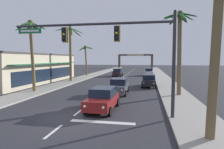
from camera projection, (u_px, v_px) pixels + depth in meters
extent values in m
plane|color=#2D2D33|center=(72.00, 117.00, 12.63)|extent=(220.00, 220.00, 0.00)
cube|color=#9E998E|center=(166.00, 82.00, 30.85)|extent=(3.20, 110.00, 0.14)
cube|color=#9E998E|center=(74.00, 80.00, 33.63)|extent=(3.20, 110.00, 0.14)
cube|color=silver|center=(54.00, 131.00, 10.16)|extent=(0.16, 2.00, 0.01)
cube|color=silver|center=(79.00, 112.00, 13.96)|extent=(0.16, 2.00, 0.01)
cube|color=silver|center=(94.00, 100.00, 17.75)|extent=(0.16, 2.00, 0.01)
cube|color=silver|center=(103.00, 93.00, 21.55)|extent=(0.16, 2.00, 0.01)
cube|color=silver|center=(110.00, 88.00, 25.34)|extent=(0.16, 2.00, 0.01)
cube|color=silver|center=(114.00, 84.00, 29.14)|extent=(0.16, 2.00, 0.01)
cube|color=silver|center=(118.00, 81.00, 32.93)|extent=(0.16, 2.00, 0.01)
cube|color=silver|center=(121.00, 79.00, 36.73)|extent=(0.16, 2.00, 0.01)
cube|color=silver|center=(124.00, 77.00, 40.53)|extent=(0.16, 2.00, 0.01)
cube|color=silver|center=(126.00, 76.00, 44.32)|extent=(0.16, 2.00, 0.01)
cube|color=silver|center=(127.00, 74.00, 48.12)|extent=(0.16, 2.00, 0.01)
cube|color=silver|center=(129.00, 73.00, 51.91)|extent=(0.16, 2.00, 0.01)
cube|color=silver|center=(130.00, 72.00, 55.71)|extent=(0.16, 2.00, 0.01)
cube|color=silver|center=(131.00, 71.00, 59.50)|extent=(0.16, 2.00, 0.01)
cube|color=silver|center=(132.00, 71.00, 63.30)|extent=(0.16, 2.00, 0.01)
cube|color=silver|center=(133.00, 70.00, 67.09)|extent=(0.16, 2.00, 0.01)
cube|color=silver|center=(134.00, 69.00, 70.89)|extent=(0.16, 2.00, 0.01)
cube|color=silver|center=(134.00, 69.00, 74.68)|extent=(0.16, 2.00, 0.01)
cube|color=silver|center=(135.00, 68.00, 78.48)|extent=(0.16, 2.00, 0.01)
cube|color=silver|center=(102.00, 122.00, 11.65)|extent=(4.00, 0.44, 0.01)
cylinder|color=#2D2D33|center=(174.00, 67.00, 11.93)|extent=(0.22, 0.22, 6.65)
cylinder|color=#2D2D33|center=(90.00, 24.00, 12.67)|extent=(10.76, 0.16, 0.16)
sphere|color=#2D2D33|center=(175.00, 11.00, 11.66)|extent=(0.20, 0.20, 0.20)
cube|color=black|center=(117.00, 33.00, 12.38)|extent=(0.32, 0.26, 0.92)
sphere|color=black|center=(116.00, 28.00, 12.22)|extent=(0.17, 0.17, 0.17)
sphere|color=yellow|center=(116.00, 33.00, 12.24)|extent=(0.17, 0.17, 0.17)
sphere|color=black|center=(116.00, 38.00, 12.27)|extent=(0.17, 0.17, 0.17)
cube|color=yellow|center=(117.00, 34.00, 12.54)|extent=(0.42, 0.03, 1.04)
cube|color=black|center=(65.00, 35.00, 13.02)|extent=(0.32, 0.26, 0.92)
sphere|color=black|center=(64.00, 30.00, 12.86)|extent=(0.17, 0.17, 0.17)
sphere|color=yellow|center=(64.00, 34.00, 12.88)|extent=(0.17, 0.17, 0.17)
sphere|color=black|center=(64.00, 39.00, 12.91)|extent=(0.17, 0.17, 0.17)
cube|color=yellow|center=(66.00, 35.00, 13.18)|extent=(0.42, 0.03, 1.04)
cube|color=#146038|center=(30.00, 31.00, 13.48)|extent=(1.74, 0.05, 0.36)
cube|color=white|center=(30.00, 31.00, 13.45)|extent=(1.40, 0.01, 0.12)
cube|color=maroon|center=(103.00, 101.00, 14.39)|extent=(1.93, 4.37, 0.72)
cube|color=black|center=(103.00, 92.00, 14.48)|extent=(1.68, 2.26, 0.64)
cylinder|color=black|center=(110.00, 111.00, 12.85)|extent=(0.24, 0.65, 0.64)
cylinder|color=black|center=(85.00, 110.00, 13.23)|extent=(0.24, 0.65, 0.64)
cylinder|color=black|center=(118.00, 102.00, 15.61)|extent=(0.24, 0.65, 0.64)
cylinder|color=black|center=(97.00, 101.00, 15.99)|extent=(0.24, 0.65, 0.64)
sphere|color=#F9EFC6|center=(103.00, 108.00, 12.14)|extent=(0.18, 0.18, 0.18)
sphere|color=#F9EFC6|center=(85.00, 106.00, 12.41)|extent=(0.18, 0.18, 0.18)
cube|color=red|center=(117.00, 95.00, 16.34)|extent=(0.24, 0.07, 0.20)
cube|color=red|center=(102.00, 94.00, 16.63)|extent=(0.24, 0.07, 0.20)
cube|color=#4C515B|center=(119.00, 88.00, 21.09)|extent=(1.76, 4.30, 0.72)
cube|color=black|center=(119.00, 81.00, 21.18)|extent=(1.60, 2.20, 0.64)
cylinder|color=black|center=(125.00, 93.00, 19.57)|extent=(0.22, 0.64, 0.64)
cylinder|color=black|center=(109.00, 93.00, 19.88)|extent=(0.22, 0.64, 0.64)
cylinder|color=black|center=(128.00, 89.00, 22.36)|extent=(0.22, 0.64, 0.64)
cylinder|color=black|center=(113.00, 89.00, 22.66)|extent=(0.22, 0.64, 0.64)
sphere|color=#F9EFC6|center=(122.00, 90.00, 18.85)|extent=(0.18, 0.18, 0.18)
sphere|color=#F9EFC6|center=(110.00, 90.00, 19.07)|extent=(0.18, 0.18, 0.18)
cube|color=red|center=(127.00, 84.00, 23.08)|extent=(0.24, 0.06, 0.20)
cube|color=red|center=(116.00, 84.00, 23.32)|extent=(0.24, 0.06, 0.20)
cube|color=black|center=(118.00, 73.00, 42.79)|extent=(1.77, 4.31, 0.72)
cube|color=black|center=(118.00, 70.00, 42.59)|extent=(1.61, 2.20, 0.64)
cylinder|color=black|center=(115.00, 74.00, 44.37)|extent=(0.22, 0.64, 0.64)
cylinder|color=black|center=(122.00, 74.00, 44.06)|extent=(0.22, 0.64, 0.64)
cylinder|color=black|center=(113.00, 75.00, 41.59)|extent=(0.22, 0.64, 0.64)
cylinder|color=black|center=(121.00, 75.00, 41.28)|extent=(0.22, 0.64, 0.64)
sphere|color=#B2B2AD|center=(116.00, 72.00, 45.03)|extent=(0.18, 0.18, 0.18)
sphere|color=#B2B2AD|center=(122.00, 72.00, 44.80)|extent=(0.18, 0.18, 0.18)
cube|color=red|center=(113.00, 73.00, 40.79)|extent=(0.24, 0.06, 0.20)
cube|color=red|center=(119.00, 73.00, 40.55)|extent=(0.24, 0.06, 0.20)
cube|color=black|center=(149.00, 82.00, 26.36)|extent=(1.86, 4.34, 0.72)
cube|color=black|center=(149.00, 77.00, 26.45)|extent=(1.65, 2.24, 0.64)
cylinder|color=black|center=(156.00, 86.00, 24.83)|extent=(0.23, 0.64, 0.64)
cylinder|color=black|center=(142.00, 86.00, 25.18)|extent=(0.23, 0.64, 0.64)
cylinder|color=black|center=(155.00, 83.00, 27.60)|extent=(0.23, 0.64, 0.64)
cylinder|color=black|center=(143.00, 83.00, 27.95)|extent=(0.23, 0.64, 0.64)
sphere|color=#B2B2AD|center=(154.00, 83.00, 24.11)|extent=(0.18, 0.18, 0.18)
sphere|color=#B2B2AD|center=(144.00, 83.00, 24.36)|extent=(0.18, 0.18, 0.18)
cube|color=red|center=(154.00, 80.00, 28.33)|extent=(0.24, 0.07, 0.20)
cube|color=red|center=(145.00, 79.00, 28.59)|extent=(0.24, 0.07, 0.20)
cube|color=silver|center=(149.00, 73.00, 44.27)|extent=(1.80, 4.32, 0.72)
cube|color=black|center=(149.00, 70.00, 44.36)|extent=(1.62, 2.22, 0.64)
cylinder|color=black|center=(153.00, 75.00, 42.75)|extent=(0.23, 0.64, 0.64)
cylinder|color=black|center=(145.00, 75.00, 43.08)|extent=(0.23, 0.64, 0.64)
cylinder|color=black|center=(153.00, 74.00, 45.53)|extent=(0.23, 0.64, 0.64)
cylinder|color=black|center=(145.00, 74.00, 45.85)|extent=(0.23, 0.64, 0.64)
sphere|color=#B2B2AD|center=(152.00, 73.00, 42.03)|extent=(0.18, 0.18, 0.18)
sphere|color=#B2B2AD|center=(146.00, 73.00, 42.26)|extent=(0.18, 0.18, 0.18)
cube|color=red|center=(152.00, 72.00, 46.25)|extent=(0.24, 0.06, 0.20)
cube|color=red|center=(146.00, 72.00, 46.50)|extent=(0.24, 0.06, 0.20)
cylinder|color=brown|center=(32.00, 58.00, 21.84)|extent=(0.62, 0.37, 7.86)
ellipsoid|color=#1E5123|center=(36.00, 26.00, 21.26)|extent=(1.69, 0.78, 1.16)
ellipsoid|color=#1E5123|center=(38.00, 26.00, 22.17)|extent=(1.40, 1.71, 0.76)
ellipsoid|color=#1E5123|center=(34.00, 27.00, 22.40)|extent=(0.48, 1.75, 1.00)
ellipsoid|color=#1E5123|center=(29.00, 27.00, 22.27)|extent=(1.47, 1.53, 1.02)
ellipsoid|color=#1E5123|center=(23.00, 26.00, 21.69)|extent=(1.78, 0.47, 0.94)
ellipsoid|color=#1E5123|center=(23.00, 26.00, 21.24)|extent=(1.56, 1.29, 1.17)
ellipsoid|color=#1E5123|center=(26.00, 24.00, 20.69)|extent=(0.47, 1.83, 0.79)
ellipsoid|color=#1E5123|center=(30.00, 24.00, 20.77)|extent=(1.26, 1.72, 0.91)
sphere|color=#4C4223|center=(30.00, 22.00, 21.54)|extent=(0.60, 0.60, 0.60)
cylinder|color=brown|center=(70.00, 55.00, 32.40)|extent=(0.46, 0.44, 8.92)
ellipsoid|color=#236028|center=(77.00, 31.00, 32.09)|extent=(2.34, 0.83, 1.14)
ellipsoid|color=#236028|center=(76.00, 32.00, 32.68)|extent=(1.77, 1.80, 1.49)
ellipsoid|color=#236028|center=(71.00, 32.00, 33.18)|extent=(1.01, 2.32, 1.17)
ellipsoid|color=#236028|center=(66.00, 32.00, 32.74)|extent=(2.14, 1.38, 1.36)
ellipsoid|color=#236028|center=(63.00, 29.00, 31.76)|extent=(2.38, 1.37, 0.71)
ellipsoid|color=#236028|center=(67.00, 28.00, 30.89)|extent=(0.61, 2.47, 0.64)
ellipsoid|color=#236028|center=(73.00, 30.00, 31.10)|extent=(1.87, 2.00, 1.06)
sphere|color=#4C4223|center=(70.00, 28.00, 32.04)|extent=(0.60, 0.60, 0.60)
cylinder|color=brown|center=(86.00, 61.00, 43.26)|extent=(0.65, 0.35, 6.50)
ellipsoid|color=#2D702D|center=(89.00, 48.00, 42.99)|extent=(1.93, 0.63, 0.62)
ellipsoid|color=#2D702D|center=(89.00, 48.00, 43.60)|extent=(1.56, 1.66, 0.69)
ellipsoid|color=#2D702D|center=(84.00, 48.00, 43.90)|extent=(1.31, 1.81, 0.72)
ellipsoid|color=#2D702D|center=(82.00, 49.00, 43.35)|extent=(1.78, 0.70, 1.08)
ellipsoid|color=#2D702D|center=(83.00, 48.00, 42.30)|extent=(1.04, 1.85, 0.87)
ellipsoid|color=#2D702D|center=(87.00, 47.00, 42.23)|extent=(1.51, 1.72, 0.64)
sphere|color=#4C4223|center=(85.00, 47.00, 43.02)|extent=(0.60, 0.60, 0.60)
cylinder|color=brown|center=(216.00, 51.00, 8.64)|extent=(0.61, 0.43, 8.37)
cylinder|color=brown|center=(179.00, 56.00, 19.60)|extent=(0.54, 0.42, 8.33)
ellipsoid|color=#236028|center=(189.00, 15.00, 19.02)|extent=(1.72, 0.66, 0.61)
ellipsoid|color=#236028|center=(183.00, 18.00, 19.82)|extent=(1.26, 1.51, 0.90)
ellipsoid|color=#236028|center=(181.00, 17.00, 20.01)|extent=(0.89, 1.72, 0.62)
ellipsoid|color=#236028|center=(174.00, 19.00, 19.92)|extent=(1.24, 1.41, 1.08)
ellipsoid|color=#236028|center=(172.00, 16.00, 19.66)|extent=(1.72, 0.86, 0.64)
ellipsoid|color=#236028|center=(172.00, 16.00, 19.35)|extent=(1.71, 0.58, 0.62)
ellipsoid|color=#236028|center=(176.00, 16.00, 18.80)|extent=(1.32, 1.49, 0.86)
ellipsoid|color=#236028|center=(182.00, 15.00, 18.56)|extent=(0.54, 1.60, 0.94)
ellipsoid|color=#236028|center=(187.00, 17.00, 18.80)|extent=(1.46, 1.19, 1.06)
sphere|color=#4C4223|center=(180.00, 13.00, 19.27)|extent=(0.60, 0.60, 0.60)
cube|color=beige|center=(30.00, 69.00, 30.80)|extent=(6.43, 21.31, 4.46)
cube|color=#3D3838|center=(29.00, 54.00, 30.61)|extent=(6.62, 21.52, 0.24)
cube|color=#195B3D|center=(51.00, 63.00, 30.08)|extent=(1.00, 18.11, 0.12)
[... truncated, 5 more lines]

